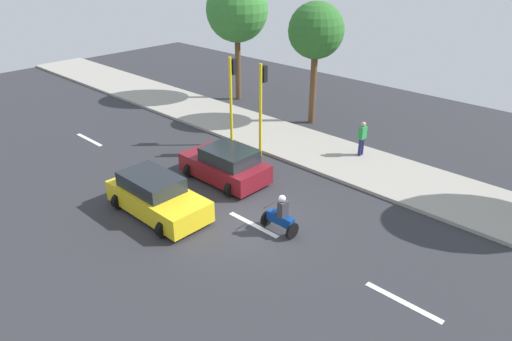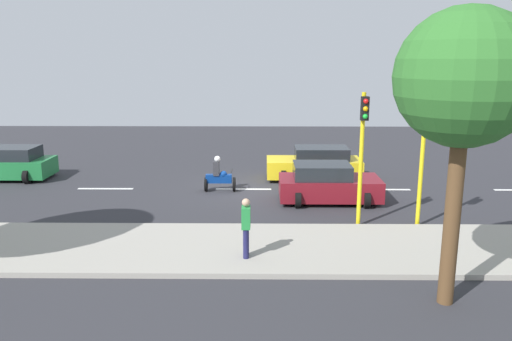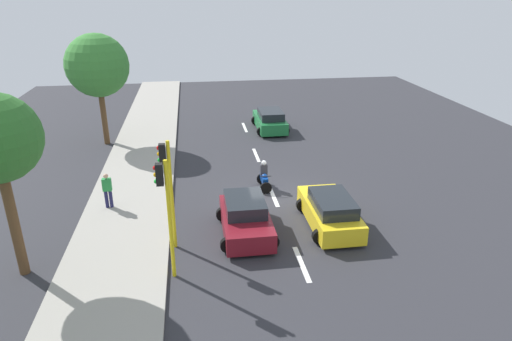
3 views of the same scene
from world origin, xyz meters
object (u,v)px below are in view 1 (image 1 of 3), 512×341
object	(u,v)px
car_yellow_cab	(156,196)
traffic_light_corner	(232,89)
street_tree_north	(316,32)
pedestrian_near_signal	(362,137)
street_tree_center	(237,11)
car_maroon	(226,165)
traffic_light_midblock	(262,97)
motorcycle	(280,217)

from	to	relation	value
car_yellow_cab	traffic_light_corner	distance (m)	7.62
street_tree_north	traffic_light_corner	bearing A→B (deg)	169.59
pedestrian_near_signal	car_yellow_cab	bearing A→B (deg)	163.31
traffic_light_corner	street_tree_center	distance (m)	8.17
car_yellow_cab	street_tree_center	xyz separation A→B (m)	(12.36, 8.07, 4.89)
car_maroon	street_tree_north	xyz separation A→B (m)	(8.37, 1.70, 4.41)
pedestrian_near_signal	street_tree_north	size ratio (longest dim) A/B	0.25
traffic_light_midblock	street_tree_north	world-z (taller)	street_tree_north
motorcycle	street_tree_north	bearing A→B (deg)	31.74
car_maroon	traffic_light_midblock	xyz separation A→B (m)	(3.03, 0.68, 2.22)
traffic_light_corner	pedestrian_near_signal	bearing A→B (deg)	-62.13
car_maroon	street_tree_center	bearing A→B (deg)	42.63
car_maroon	traffic_light_corner	xyz separation A→B (m)	(3.03, 2.68, 2.22)
car_yellow_cab	street_tree_center	bearing A→B (deg)	33.15
car_yellow_cab	street_tree_center	world-z (taller)	street_tree_center
car_yellow_cab	street_tree_north	size ratio (longest dim) A/B	0.65
motorcycle	street_tree_center	size ratio (longest dim) A/B	0.20
motorcycle	pedestrian_near_signal	world-z (taller)	pedestrian_near_signal
pedestrian_near_signal	traffic_light_corner	world-z (taller)	traffic_light_corner
car_yellow_cab	traffic_light_midblock	size ratio (longest dim) A/B	0.97
car_yellow_cab	car_maroon	bearing A→B (deg)	1.58
traffic_light_midblock	street_tree_north	distance (m)	5.86
car_yellow_cab	pedestrian_near_signal	xyz separation A→B (m)	(9.75, -2.92, 0.35)
car_yellow_cab	car_maroon	size ratio (longest dim) A/B	1.10
car_maroon	street_tree_center	distance (m)	12.74
street_tree_north	traffic_light_midblock	bearing A→B (deg)	-169.15
motorcycle	street_tree_center	distance (m)	16.76
motorcycle	traffic_light_midblock	distance (m)	7.18
car_maroon	motorcycle	bearing A→B (deg)	-108.76
car_maroon	pedestrian_near_signal	distance (m)	6.78
car_maroon	pedestrian_near_signal	xyz separation A→B (m)	(6.05, -3.03, 0.35)
car_maroon	car_yellow_cab	bearing A→B (deg)	-178.42
traffic_light_corner	street_tree_center	world-z (taller)	street_tree_center
pedestrian_near_signal	street_tree_center	xyz separation A→B (m)	(2.60, 10.99, 4.54)
car_yellow_cab	traffic_light_midblock	bearing A→B (deg)	6.59
car_yellow_cab	motorcycle	world-z (taller)	motorcycle
car_maroon	street_tree_north	distance (m)	9.61
car_yellow_cab	motorcycle	bearing A→B (deg)	-62.85
car_maroon	street_tree_north	bearing A→B (deg)	11.48
motorcycle	street_tree_north	size ratio (longest dim) A/B	0.23
pedestrian_near_signal	street_tree_north	bearing A→B (deg)	63.89
traffic_light_corner	traffic_light_midblock	size ratio (longest dim) A/B	1.00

